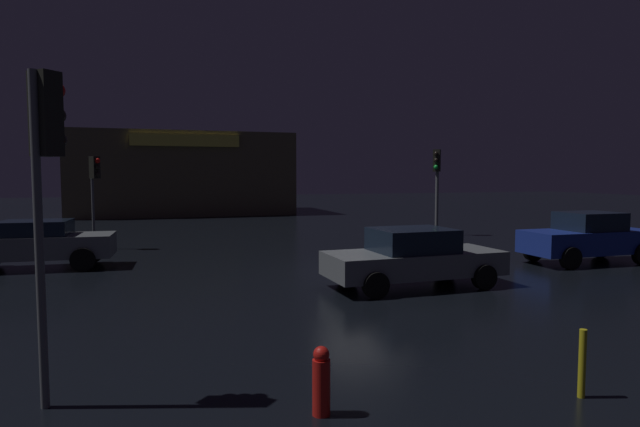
% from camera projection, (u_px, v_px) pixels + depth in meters
% --- Properties ---
extents(ground_plane, '(120.00, 120.00, 0.00)m').
position_uv_depth(ground_plane, '(362.00, 272.00, 15.87)').
color(ground_plane, black).
extents(store_building, '(15.42, 9.20, 5.90)m').
position_uv_depth(store_building, '(182.00, 174.00, 39.91)').
color(store_building, brown).
rests_on(store_building, ground).
extents(traffic_signal_main, '(0.42, 0.42, 3.61)m').
position_uv_depth(traffic_signal_main, '(95.00, 177.00, 20.39)').
color(traffic_signal_main, '#595B60').
rests_on(traffic_signal_main, ground).
extents(traffic_signal_opposite, '(0.42, 0.42, 4.17)m').
position_uv_depth(traffic_signal_opposite, '(46.00, 152.00, 6.50)').
color(traffic_signal_opposite, '#595B60').
rests_on(traffic_signal_opposite, ground).
extents(traffic_signal_cross_left, '(0.42, 0.43, 4.10)m').
position_uv_depth(traffic_signal_cross_left, '(437.00, 176.00, 25.15)').
color(traffic_signal_cross_left, '#595B60').
rests_on(traffic_signal_cross_left, ground).
extents(car_near, '(4.62, 2.13, 1.52)m').
position_uv_depth(car_near, '(413.00, 257.00, 13.70)').
color(car_near, slate).
rests_on(car_near, ground).
extents(car_far, '(4.62, 2.12, 1.50)m').
position_uv_depth(car_far, '(35.00, 244.00, 16.28)').
color(car_far, slate).
rests_on(car_far, ground).
extents(car_crossing, '(4.33, 1.95, 1.68)m').
position_uv_depth(car_crossing, '(588.00, 238.00, 17.40)').
color(car_crossing, navy).
rests_on(car_crossing, ground).
extents(fire_hydrant, '(0.22, 0.22, 0.85)m').
position_uv_depth(fire_hydrant, '(321.00, 381.00, 6.38)').
color(fire_hydrant, red).
rests_on(fire_hydrant, ground).
extents(bollard_kerb_a, '(0.09, 0.09, 0.91)m').
position_uv_depth(bollard_kerb_a, '(582.00, 364.00, 6.88)').
color(bollard_kerb_a, gold).
rests_on(bollard_kerb_a, ground).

